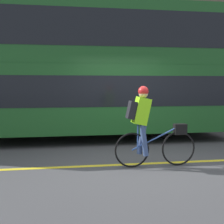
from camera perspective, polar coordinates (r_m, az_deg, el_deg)
The scene contains 6 objects.
ground_plane at distance 6.93m, azimuth 5.16°, elevation -9.16°, with size 80.00×80.00×0.00m, color #424244.
road_center_line at distance 6.80m, azimuth 5.45°, elevation -9.40°, with size 50.00×0.14×0.01m, color yellow.
sidewalk_curb at distance 12.33m, azimuth -1.39°, elevation -2.47°, with size 60.00×2.09×0.15m.
building_facade at distance 13.81m, azimuth -2.17°, elevation 18.86°, with size 60.00×0.30×9.96m.
bus at distance 9.54m, azimuth -9.23°, elevation 8.18°, with size 10.36×2.50×4.01m.
cyclist_on_bike at distance 6.42m, azimuth 6.50°, elevation -2.19°, with size 1.72×0.32×1.67m.
Camera 1 is at (-1.70, -6.50, 1.71)m, focal length 50.00 mm.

